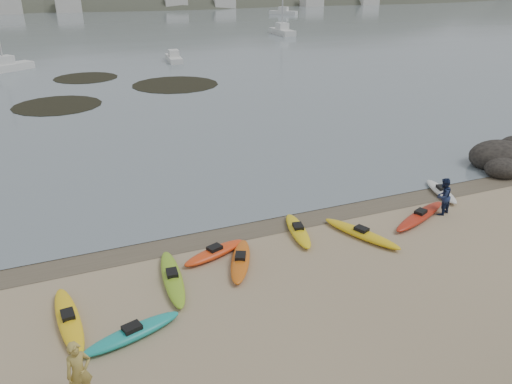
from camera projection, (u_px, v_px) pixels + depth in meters
name	position (u px, v px, depth m)	size (l,w,h in m)	color
ground	(256.00, 222.00, 22.76)	(600.00, 600.00, 0.00)	tan
wet_sand	(259.00, 225.00, 22.50)	(60.00, 60.00, 0.00)	brown
kayaks	(279.00, 251.00, 20.03)	(19.61, 7.35, 0.34)	silver
person_west	(79.00, 372.00, 12.91)	(0.68, 0.44, 1.85)	#B29B47
person_east	(443.00, 196.00, 23.19)	(0.87, 0.68, 1.79)	navy
rock_cluster	(508.00, 161.00, 29.43)	(5.31, 3.91, 1.81)	black
kelp_mats	(118.00, 88.00, 49.17)	(19.61, 19.03, 0.04)	black
moored_boats	(112.00, 32.00, 91.28)	(106.16, 74.64, 1.27)	silver
far_hills	(163.00, 43.00, 206.93)	(550.00, 135.00, 80.00)	#384235
far_town	(84.00, 5.00, 146.55)	(199.00, 5.00, 4.00)	beige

